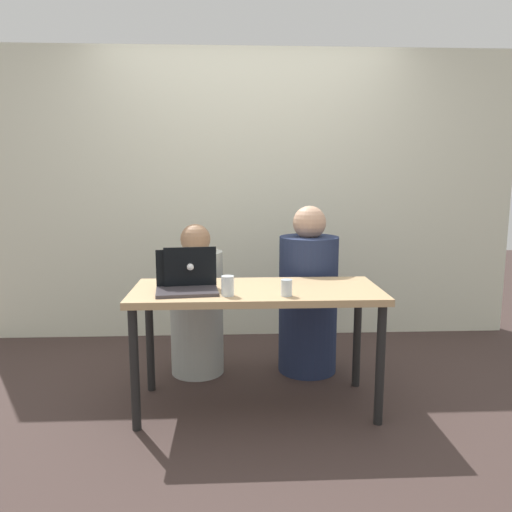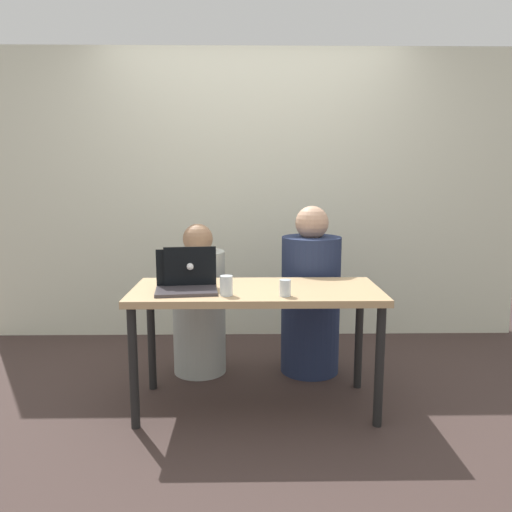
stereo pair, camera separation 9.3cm
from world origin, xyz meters
The scene contains 9 objects.
ground_plane centered at (0.00, 0.00, 0.00)m, with size 12.00×12.00×0.00m, color #3E2F2B.
back_wall centered at (0.00, 1.41, 1.20)m, with size 4.50×0.10×2.39m, color silver.
desk centered at (0.00, 0.00, 0.65)m, with size 1.44×0.61×0.73m.
person_on_left centered at (-0.39, 0.54, 0.47)m, with size 0.39×0.39×1.05m.
person_on_right centered at (0.39, 0.54, 0.52)m, with size 0.44×0.44×1.17m.
laptop_back_left centered at (-0.39, 0.09, 0.78)m, with size 0.33×0.30×0.24m.
laptop_front_left centered at (-0.40, -0.06, 0.78)m, with size 0.37×0.29×0.23m.
water_glass_left centered at (-0.17, -0.17, 0.77)m, with size 0.07×0.07×0.11m.
water_glass_right centered at (0.15, -0.19, 0.77)m, with size 0.06×0.06×0.09m.
Camera 2 is at (-0.05, -2.83, 1.38)m, focal length 35.00 mm.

